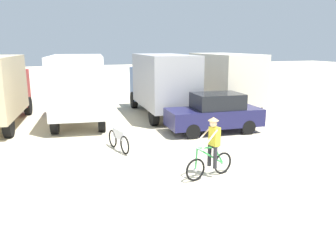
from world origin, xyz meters
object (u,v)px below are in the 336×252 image
box_truck_cream_rv (220,79)px  cyclist_orange_shirt (211,150)px  bicycle_spare (118,140)px  box_truck_grey_hauler (161,82)px  sedan_parked (215,113)px  box_truck_white_box (78,85)px

box_truck_cream_rv → cyclist_orange_shirt: bearing=-120.6°
cyclist_orange_shirt → bicycle_spare: size_ratio=1.07×
box_truck_grey_hauler → sedan_parked: size_ratio=1.60×
box_truck_white_box → box_truck_grey_hauler: 4.44m
box_truck_white_box → bicycle_spare: box_truck_white_box is taller
box_truck_grey_hauler → box_truck_cream_rv: (3.80, 0.22, 0.00)m
box_truck_cream_rv → box_truck_white_box: bearing=-178.0°
box_truck_grey_hauler → box_truck_white_box: bearing=-179.1°
box_truck_white_box → box_truck_grey_hauler: size_ratio=1.02×
box_truck_cream_rv → cyclist_orange_shirt: size_ratio=3.76×
box_truck_grey_hauler → cyclist_orange_shirt: size_ratio=3.79×
cyclist_orange_shirt → box_truck_grey_hauler: bearing=79.3°
box_truck_grey_hauler → box_truck_cream_rv: same height
box_truck_grey_hauler → bicycle_spare: bearing=-123.6°
box_truck_white_box → box_truck_cream_rv: same height
box_truck_cream_rv → sedan_parked: bearing=-121.7°
box_truck_white_box → box_truck_cream_rv: bearing=2.0°
bicycle_spare → box_truck_grey_hauler: bearing=56.4°
box_truck_white_box → box_truck_grey_hauler: bearing=0.9°
box_truck_white_box → box_truck_cream_rv: size_ratio=1.03×
sedan_parked → box_truck_cream_rv: bearing=58.3°
sedan_parked → cyclist_orange_shirt: size_ratio=2.37×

